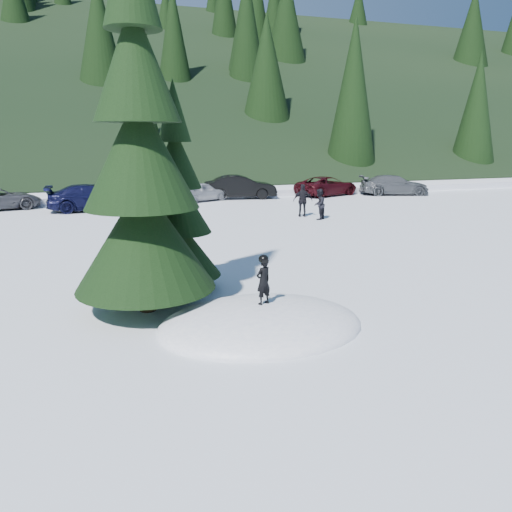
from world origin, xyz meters
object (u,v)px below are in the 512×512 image
object	(u,v)px
child_skier	(263,281)
car_6	(327,186)
car_4	(201,191)
spruce_short	(177,211)
adult_1	(303,200)
car_3	(95,198)
adult_0	(319,204)
car_5	(240,187)
car_7	(394,185)
spruce_tall	(140,167)

from	to	relation	value
child_skier	car_6	distance (m)	24.81
car_4	car_6	xyz separation A→B (m)	(8.88, 0.37, 0.04)
spruce_short	adult_1	distance (m)	13.25
car_3	car_6	size ratio (longest dim) A/B	1.06
adult_0	car_4	size ratio (longest dim) A/B	0.42
car_5	car_7	distance (m)	10.92
car_5	car_6	size ratio (longest dim) A/B	0.98
adult_1	car_6	distance (m)	9.67
spruce_tall	car_3	world-z (taller)	spruce_tall
spruce_tall	car_6	size ratio (longest dim) A/B	1.83
car_3	car_6	bearing A→B (deg)	-79.91
adult_0	spruce_short	bearing A→B (deg)	5.17
spruce_short	adult_1	size ratio (longest dim) A/B	3.25
child_skier	adult_1	xyz separation A→B (m)	(6.80, 13.57, -0.16)
spruce_tall	car_6	bearing A→B (deg)	54.18
car_3	car_6	distance (m)	15.52
car_3	car_7	bearing A→B (deg)	-85.16
adult_0	car_7	world-z (taller)	adult_0
car_6	car_4	bearing A→B (deg)	70.89
adult_1	car_3	world-z (taller)	adult_1
spruce_tall	car_5	size ratio (longest dim) A/B	1.85
car_5	car_4	bearing A→B (deg)	109.51
adult_1	car_3	size ratio (longest dim) A/B	0.33
car_7	car_3	bearing A→B (deg)	110.89
car_6	car_3	bearing A→B (deg)	78.08
child_skier	car_6	xyz separation A→B (m)	(12.10, 21.66, -0.33)
spruce_tall	car_5	distance (m)	21.83
child_skier	car_3	xyz separation A→B (m)	(-3.20, 19.07, -0.27)
spruce_short	car_3	xyz separation A→B (m)	(-1.93, 15.94, -1.38)
spruce_short	adult_1	world-z (taller)	spruce_short
car_7	car_5	bearing A→B (deg)	100.18
car_6	car_7	distance (m)	4.81
adult_1	spruce_short	bearing A→B (deg)	70.42
spruce_short	adult_1	bearing A→B (deg)	52.25
car_3	car_6	xyz separation A→B (m)	(15.30, 2.58, -0.07)
spruce_short	car_6	xyz separation A→B (m)	(13.37, 18.52, -1.45)
adult_1	car_4	xyz separation A→B (m)	(-3.58, 7.72, -0.21)
car_4	adult_0	bearing A→B (deg)	179.42
spruce_short	adult_0	bearing A→B (deg)	47.82
car_3	spruce_short	bearing A→B (deg)	-172.59
spruce_tall	car_7	size ratio (longest dim) A/B	1.83
car_7	spruce_tall	bearing A→B (deg)	151.23
car_3	car_4	bearing A→B (deg)	-70.48
car_7	car_6	bearing A→B (deg)	93.73
adult_0	car_3	bearing A→B (deg)	-74.98
car_5	adult_1	bearing A→B (deg)	-165.27
child_skier	adult_1	size ratio (longest dim) A/B	0.61
car_5	car_7	bearing A→B (deg)	-87.62
car_3	car_4	xyz separation A→B (m)	(6.42, 2.21, -0.11)
spruce_tall	spruce_short	bearing A→B (deg)	54.46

